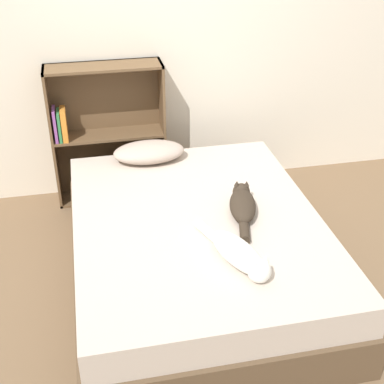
% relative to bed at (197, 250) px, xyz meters
% --- Properties ---
extents(ground_plane, '(8.00, 8.00, 0.00)m').
position_rel_bed_xyz_m(ground_plane, '(0.00, 0.00, -0.24)').
color(ground_plane, brown).
extents(wall_back, '(8.00, 0.06, 2.50)m').
position_rel_bed_xyz_m(wall_back, '(0.00, 1.38, 1.01)').
color(wall_back, silver).
rests_on(wall_back, ground_plane).
extents(bed, '(1.55, 2.02, 0.48)m').
position_rel_bed_xyz_m(bed, '(0.00, 0.00, 0.00)').
color(bed, brown).
rests_on(bed, ground_plane).
extents(pillow, '(0.52, 0.29, 0.14)m').
position_rel_bed_xyz_m(pillow, '(-0.18, 0.83, 0.32)').
color(pillow, '#B29E8E').
rests_on(pillow, bed).
extents(cat_light, '(0.31, 0.62, 0.15)m').
position_rel_bed_xyz_m(cat_light, '(0.13, -0.49, 0.31)').
color(cat_light, white).
rests_on(cat_light, bed).
extents(cat_dark, '(0.25, 0.55, 0.14)m').
position_rel_bed_xyz_m(cat_dark, '(0.29, 0.01, 0.30)').
color(cat_dark, '#33281E').
rests_on(cat_dark, bed).
extents(bookshelf, '(0.88, 0.26, 1.11)m').
position_rel_bed_xyz_m(bookshelf, '(-0.47, 1.25, 0.33)').
color(bookshelf, brown).
rests_on(bookshelf, ground_plane).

